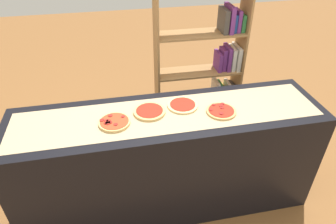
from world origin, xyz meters
The scene contains 8 objects.
ground_plane centered at (0.00, 0.00, 0.00)m, with size 12.00×12.00×0.00m, color brown.
counter centered at (0.00, 0.00, 0.47)m, with size 2.37×0.62×0.95m, color black.
parchment_paper centered at (0.00, 0.00, 0.95)m, with size 2.25×0.46×0.00m, color tan.
pizza_pepperoni_0 centered at (-0.39, -0.04, 0.96)m, with size 0.22×0.22×0.03m.
pizza_plain_1 centered at (-0.13, 0.05, 0.96)m, with size 0.24×0.24×0.02m.
pizza_plain_2 centered at (0.13, 0.08, 0.96)m, with size 0.24×0.24×0.02m.
pizza_pepperoni_3 centered at (0.39, -0.05, 0.96)m, with size 0.22×0.22×0.02m.
bookshelf centered at (0.62, 0.87, 0.75)m, with size 0.88×0.28×1.61m.
Camera 1 is at (-0.35, -1.76, 2.22)m, focal length 32.03 mm.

